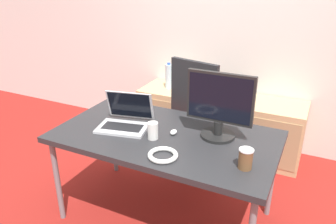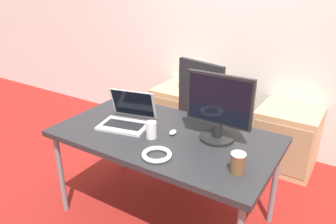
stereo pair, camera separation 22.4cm
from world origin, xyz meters
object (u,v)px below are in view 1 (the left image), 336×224
(cabinet_left, at_px, (169,113))
(cable_coil, at_px, (163,155))
(cabinet_right, at_px, (274,133))
(laptop_center, at_px, (125,120))
(coffee_cup_brown, at_px, (246,159))
(water_bottle, at_px, (169,76))
(coffee_cup_white, at_px, (153,131))
(monitor, at_px, (220,106))
(mouse, at_px, (174,132))
(office_chair, at_px, (204,129))

(cabinet_left, bearing_deg, cable_coil, -65.54)
(cable_coil, bearing_deg, cabinet_right, 72.53)
(laptop_center, relative_size, coffee_cup_brown, 3.19)
(cabinet_right, height_order, coffee_cup_brown, coffee_cup_brown)
(water_bottle, height_order, coffee_cup_white, water_bottle)
(cabinet_left, xyz_separation_m, monitor, (0.89, -1.08, 0.64))
(monitor, distance_m, cable_coil, 0.50)
(cabinet_left, bearing_deg, mouse, -62.85)
(cable_coil, bearing_deg, coffee_cup_white, 132.00)
(cabinet_left, height_order, coffee_cup_brown, coffee_cup_brown)
(water_bottle, bearing_deg, mouse, -62.89)
(monitor, bearing_deg, coffee_cup_brown, -49.54)
(mouse, height_order, coffee_cup_white, coffee_cup_white)
(office_chair, relative_size, cabinet_left, 1.86)
(office_chair, xyz_separation_m, monitor, (0.31, -0.63, 0.52))
(mouse, bearing_deg, laptop_center, -173.98)
(coffee_cup_white, bearing_deg, cabinet_right, 63.89)
(laptop_center, bearing_deg, cabinet_left, 101.03)
(cable_coil, bearing_deg, laptop_center, 148.84)
(cabinet_right, relative_size, monitor, 1.30)
(cabinet_left, distance_m, coffee_cup_white, 1.47)
(cabinet_right, relative_size, water_bottle, 2.13)
(laptop_center, bearing_deg, cable_coil, -31.16)
(cable_coil, bearing_deg, monitor, 61.92)
(cabinet_right, relative_size, coffee_cup_brown, 4.81)
(cabinet_right, relative_size, cable_coil, 3.17)
(cabinet_left, xyz_separation_m, mouse, (0.61, -1.18, 0.43))
(office_chair, distance_m, cable_coil, 1.08)
(cabinet_left, xyz_separation_m, coffee_cup_brown, (1.15, -1.39, 0.48))
(monitor, bearing_deg, water_bottle, 129.39)
(monitor, relative_size, mouse, 6.90)
(water_bottle, bearing_deg, cabinet_left, -90.00)
(laptop_center, bearing_deg, office_chair, 66.10)
(cabinet_left, height_order, water_bottle, water_bottle)
(office_chair, xyz_separation_m, cable_coil, (0.10, -1.03, 0.31))
(cabinet_right, bearing_deg, water_bottle, 179.89)
(water_bottle, xyz_separation_m, monitor, (0.89, -1.09, 0.21))
(office_chair, relative_size, laptop_center, 2.80)
(cabinet_left, relative_size, cable_coil, 3.17)
(cabinet_left, distance_m, mouse, 1.40)
(monitor, distance_m, mouse, 0.37)
(office_chair, xyz_separation_m, coffee_cup_brown, (0.57, -0.94, 0.36))
(cabinet_right, bearing_deg, laptop_center, -126.56)
(office_chair, height_order, cabinet_left, office_chair)
(cabinet_right, bearing_deg, mouse, -114.44)
(laptop_center, height_order, cable_coil, laptop_center)
(cabinet_right, distance_m, cable_coil, 1.62)
(monitor, height_order, coffee_cup_brown, monitor)
(monitor, height_order, coffee_cup_white, monitor)
(monitor, xyz_separation_m, coffee_cup_brown, (0.26, -0.31, -0.16))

